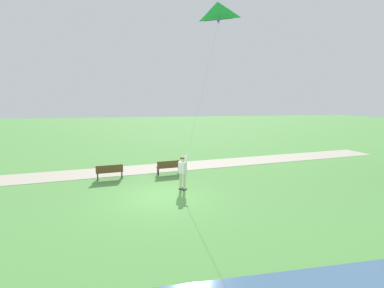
{
  "coord_description": "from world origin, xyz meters",
  "views": [
    {
      "loc": [
        11.93,
        -0.63,
        4.56
      ],
      "look_at": [
        -0.43,
        1.58,
        2.44
      ],
      "focal_mm": 24.54,
      "sensor_mm": 36.0,
      "label": 1
    }
  ],
  "objects_px": {
    "person_kite_flyer": "(183,170)",
    "park_bench_far_walkway": "(169,166)",
    "flying_kite": "(217,13)",
    "park_bench_near_walkway": "(110,171)"
  },
  "relations": [
    {
      "from": "park_bench_near_walkway",
      "to": "park_bench_far_walkway",
      "type": "height_order",
      "value": "same"
    },
    {
      "from": "person_kite_flyer",
      "to": "park_bench_near_walkway",
      "type": "bearing_deg",
      "value": -122.21
    },
    {
      "from": "flying_kite",
      "to": "park_bench_near_walkway",
      "type": "xyz_separation_m",
      "value": [
        -0.68,
        -6.1,
        -8.66
      ]
    },
    {
      "from": "person_kite_flyer",
      "to": "park_bench_far_walkway",
      "type": "xyz_separation_m",
      "value": [
        -2.94,
        -0.45,
        -0.54
      ]
    },
    {
      "from": "park_bench_near_walkway",
      "to": "flying_kite",
      "type": "bearing_deg",
      "value": 83.63
    },
    {
      "from": "person_kite_flyer",
      "to": "park_bench_far_walkway",
      "type": "relative_size",
      "value": 1.18
    },
    {
      "from": "person_kite_flyer",
      "to": "flying_kite",
      "type": "xyz_separation_m",
      "value": [
        -1.79,
        2.18,
        8.12
      ]
    },
    {
      "from": "flying_kite",
      "to": "park_bench_near_walkway",
      "type": "relative_size",
      "value": 5.12
    },
    {
      "from": "flying_kite",
      "to": "park_bench_far_walkway",
      "type": "xyz_separation_m",
      "value": [
        -1.15,
        -2.63,
        -8.66
      ]
    },
    {
      "from": "person_kite_flyer",
      "to": "park_bench_far_walkway",
      "type": "height_order",
      "value": "person_kite_flyer"
    }
  ]
}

